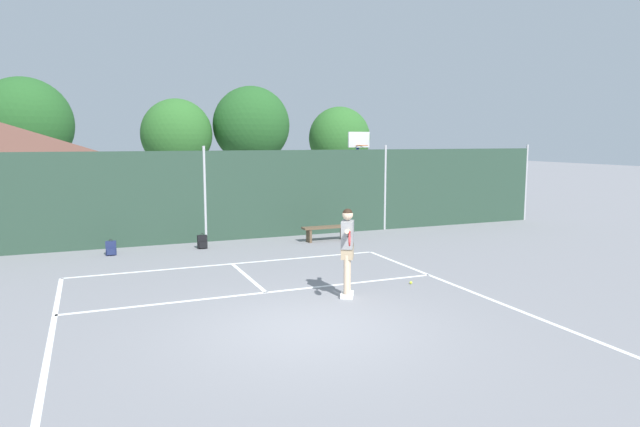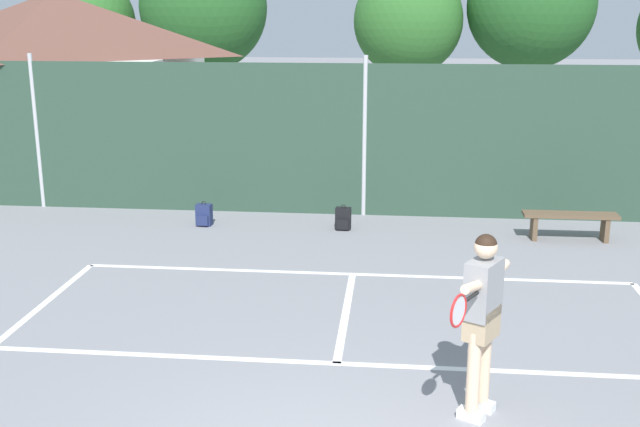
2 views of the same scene
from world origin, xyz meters
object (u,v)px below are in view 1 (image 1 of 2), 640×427
(basketball_hoop, at_px, (358,164))
(tennis_player, at_px, (347,245))
(backpack_navy, at_px, (111,248))
(backpack_black, at_px, (202,242))
(courtside_bench, at_px, (326,230))
(tennis_ball, at_px, (411,283))

(basketball_hoop, bearing_deg, tennis_player, -117.53)
(backpack_navy, bearing_deg, backpack_black, 0.06)
(backpack_black, height_order, courtside_bench, courtside_bench)
(basketball_hoop, relative_size, courtside_bench, 2.22)
(basketball_hoop, height_order, backpack_navy, basketball_hoop)
(tennis_player, height_order, backpack_black, tennis_player)
(backpack_black, distance_m, courtside_bench, 3.95)
(tennis_player, height_order, backpack_navy, tennis_player)
(basketball_hoop, distance_m, courtside_bench, 4.70)
(backpack_navy, bearing_deg, basketball_hoop, 17.96)
(tennis_ball, bearing_deg, backpack_black, 120.63)
(tennis_player, distance_m, backpack_black, 6.74)
(tennis_player, bearing_deg, courtside_bench, 70.64)
(basketball_hoop, relative_size, tennis_ball, 53.79)
(tennis_ball, distance_m, backpack_navy, 8.60)
(backpack_black, relative_size, courtside_bench, 0.29)
(basketball_hoop, distance_m, backpack_black, 7.64)
(tennis_player, distance_m, backpack_navy, 7.82)
(backpack_black, bearing_deg, tennis_player, -74.59)
(tennis_ball, relative_size, backpack_black, 0.14)
(tennis_ball, bearing_deg, courtside_bench, 86.26)
(basketball_hoop, relative_size, backpack_navy, 7.67)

